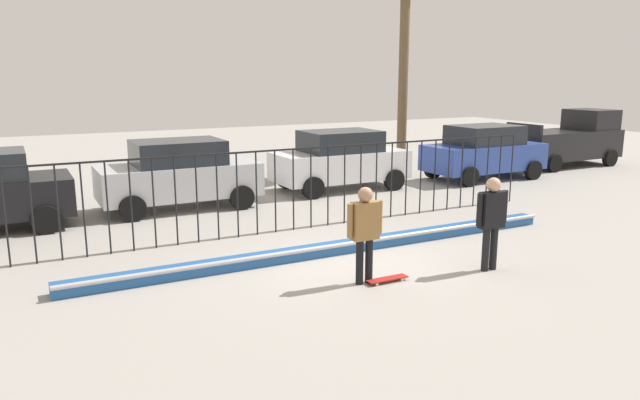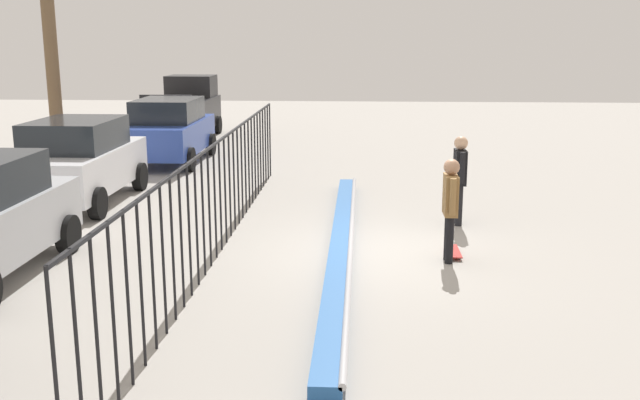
% 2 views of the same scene
% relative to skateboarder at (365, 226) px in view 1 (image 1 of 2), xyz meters
% --- Properties ---
extents(ground_plane, '(60.00, 60.00, 0.00)m').
position_rel_skateboarder_xyz_m(ground_plane, '(0.46, 1.15, -1.05)').
color(ground_plane, '#9E9991').
extents(bowl_coping_ledge, '(11.00, 0.40, 0.27)m').
position_rel_skateboarder_xyz_m(bowl_coping_ledge, '(0.46, 1.81, -0.93)').
color(bowl_coping_ledge, '#235699').
rests_on(bowl_coping_ledge, ground).
extents(perimeter_fence, '(14.04, 0.04, 1.97)m').
position_rel_skateboarder_xyz_m(perimeter_fence, '(0.46, 3.95, 0.14)').
color(perimeter_fence, black).
rests_on(perimeter_fence, ground).
extents(skateboarder, '(0.71, 0.27, 1.75)m').
position_rel_skateboarder_xyz_m(skateboarder, '(0.00, 0.00, 0.00)').
color(skateboarder, black).
rests_on(skateboarder, ground).
extents(skateboard, '(0.80, 0.20, 0.07)m').
position_rel_skateboarder_xyz_m(skateboard, '(0.40, -0.15, -0.99)').
color(skateboard, '#A51E19').
rests_on(skateboard, ground).
extents(camera_operator, '(0.73, 0.27, 1.79)m').
position_rel_skateboarder_xyz_m(camera_operator, '(2.50, -0.48, 0.02)').
color(camera_operator, black).
rests_on(camera_operator, ground).
extents(parked_car_silver, '(4.30, 2.12, 1.90)m').
position_rel_skateboarder_xyz_m(parked_car_silver, '(-1.34, 7.54, -0.08)').
color(parked_car_silver, '#B7BABF').
rests_on(parked_car_silver, ground).
extents(parked_car_white, '(4.30, 2.12, 1.90)m').
position_rel_skateboarder_xyz_m(parked_car_white, '(3.96, 7.88, -0.08)').
color(parked_car_white, silver).
rests_on(parked_car_white, ground).
extents(parked_car_blue, '(4.30, 2.12, 1.90)m').
position_rel_skateboarder_xyz_m(parked_car_blue, '(9.44, 7.24, -0.08)').
color(parked_car_blue, '#2D479E').
rests_on(parked_car_blue, ground).
extents(pickup_truck, '(4.70, 2.12, 2.24)m').
position_rel_skateboarder_xyz_m(pickup_truck, '(14.69, 8.03, -0.02)').
color(pickup_truck, black).
rests_on(pickup_truck, ground).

